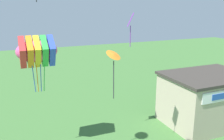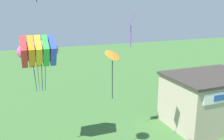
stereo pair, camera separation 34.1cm
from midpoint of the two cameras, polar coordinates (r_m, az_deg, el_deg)
The scene contains 4 objects.
seaside_building at distance 24.61m, azimuth 21.66°, elevation -6.27°, with size 7.73×5.71×4.69m.
kite_rainbow_parafoil at distance 18.07m, azimuth -16.02°, elevation 4.21°, with size 2.84×2.19×3.99m.
kite_orange_delta at distance 12.30m, azimuth 0.87°, elevation 2.80°, with size 1.03×1.00×2.53m.
kite_purple_streamer at distance 16.36m, azimuth 4.98°, elevation 10.63°, with size 0.66×0.80×2.19m.
Camera 2 is at (-5.50, -4.92, 10.72)m, focal length 40.00 mm.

